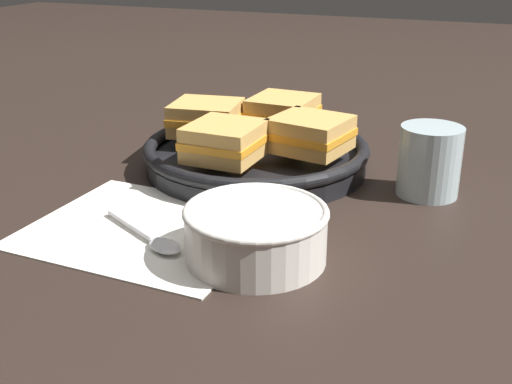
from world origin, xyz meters
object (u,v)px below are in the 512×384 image
(skillet, at_px, (256,155))
(sandwich_near_left, at_px, (283,112))
(soup_bowl, at_px, (256,230))
(drinking_glass, at_px, (429,161))
(sandwich_far_right, at_px, (310,134))
(sandwich_far_left, at_px, (225,141))
(spoon, at_px, (155,240))
(sandwich_near_right, at_px, (206,118))

(skillet, relative_size, sandwich_near_left, 3.20)
(soup_bowl, xyz_separation_m, sandwich_near_left, (-0.10, 0.34, 0.03))
(soup_bowl, relative_size, drinking_glass, 1.65)
(soup_bowl, height_order, sandwich_far_right, sandwich_far_right)
(skillet, bearing_deg, soup_bowl, -67.50)
(sandwich_near_left, height_order, sandwich_far_left, same)
(sandwich_far_left, bearing_deg, spoon, -89.06)
(sandwich_far_left, relative_size, drinking_glass, 1.09)
(sandwich_near_right, relative_size, sandwich_far_left, 1.12)
(soup_bowl, distance_m, sandwich_far_right, 0.25)
(skillet, xyz_separation_m, sandwich_far_right, (0.08, -0.01, 0.04))
(sandwich_near_left, distance_m, drinking_glass, 0.25)
(sandwich_far_right, bearing_deg, sandwich_near_right, 173.60)
(sandwich_near_left, xyz_separation_m, drinking_glass, (0.23, -0.09, -0.02))
(sandwich_near_left, bearing_deg, sandwich_far_left, -96.40)
(spoon, bearing_deg, sandwich_far_left, 118.35)
(sandwich_near_right, distance_m, drinking_glass, 0.33)
(sandwich_near_left, height_order, sandwich_far_right, same)
(spoon, height_order, sandwich_near_left, sandwich_near_left)
(soup_bowl, distance_m, sandwich_far_left, 0.21)
(sandwich_far_left, bearing_deg, sandwich_near_right, 128.60)
(soup_bowl, relative_size, spoon, 1.11)
(soup_bowl, height_order, skillet, soup_bowl)
(sandwich_far_right, height_order, drinking_glass, drinking_glass)
(skillet, bearing_deg, spoon, -91.32)
(sandwich_near_right, xyz_separation_m, sandwich_far_right, (0.17, -0.02, 0.00))
(sandwich_far_left, bearing_deg, sandwich_far_right, 38.60)
(sandwich_near_left, bearing_deg, soup_bowl, -74.09)
(sandwich_near_left, xyz_separation_m, sandwich_far_left, (-0.02, -0.17, 0.00))
(skillet, bearing_deg, drinking_glass, -1.05)
(soup_bowl, xyz_separation_m, spoon, (-0.11, -0.01, -0.03))
(spoon, distance_m, sandwich_far_left, 0.20)
(sandwich_far_right, bearing_deg, sandwich_near_left, 128.60)
(soup_bowl, bearing_deg, skillet, 112.50)
(skillet, distance_m, drinking_glass, 0.24)
(sandwich_far_right, bearing_deg, drinking_glass, 1.77)
(spoon, distance_m, drinking_glass, 0.37)
(spoon, relative_size, sandwich_far_right, 1.20)
(soup_bowl, xyz_separation_m, sandwich_near_right, (-0.19, 0.27, 0.03))
(sandwich_near_left, height_order, drinking_glass, drinking_glass)
(spoon, xyz_separation_m, sandwich_near_left, (0.02, 0.35, 0.06))
(sandwich_far_left, xyz_separation_m, drinking_glass, (0.25, 0.08, -0.02))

